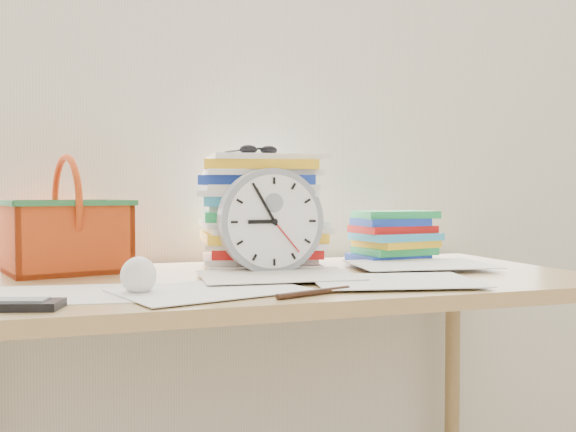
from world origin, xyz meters
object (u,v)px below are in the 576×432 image
object	(u,v)px
clock	(271,221)
paper_stack	(264,211)
desk	(274,310)
calculator	(18,305)
basket	(67,215)
book_stack	(394,236)

from	to	relation	value
clock	paper_stack	bearing A→B (deg)	80.66
desk	calculator	world-z (taller)	calculator
basket	calculator	distance (m)	0.50
paper_stack	clock	distance (m)	0.14
book_stack	paper_stack	bearing A→B (deg)	-177.51
clock	book_stack	world-z (taller)	clock
paper_stack	book_stack	distance (m)	0.38
book_stack	calculator	bearing A→B (deg)	-152.92
book_stack	basket	world-z (taller)	basket
calculator	paper_stack	bearing A→B (deg)	56.23
paper_stack	book_stack	world-z (taller)	paper_stack
paper_stack	desk	bearing A→B (deg)	-99.06
paper_stack	basket	distance (m)	0.47
basket	calculator	xyz separation A→B (m)	(-0.07, -0.48, -0.13)
clock	basket	distance (m)	0.48
paper_stack	basket	world-z (taller)	paper_stack
paper_stack	calculator	bearing A→B (deg)	-140.12
book_stack	calculator	world-z (taller)	book_stack
basket	calculator	size ratio (longest dim) A/B	1.97
desk	basket	world-z (taller)	basket
basket	book_stack	bearing A→B (deg)	-16.06
calculator	basket	bearing A→B (deg)	98.34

